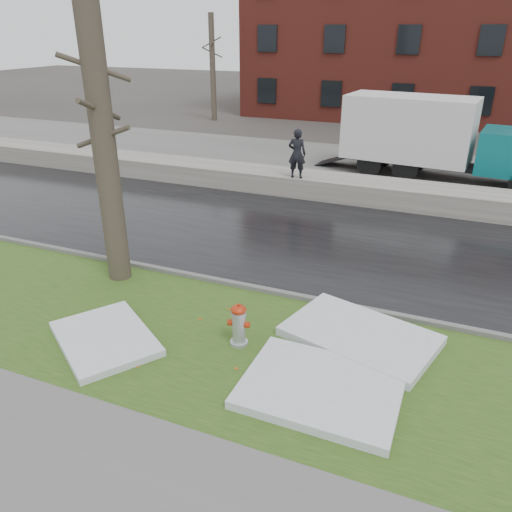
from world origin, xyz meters
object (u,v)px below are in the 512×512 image
at_px(fire_hydrant, 239,323).
at_px(worker, 297,154).
at_px(tree, 103,140).
at_px(box_truck, 434,137).

xyz_separation_m(fire_hydrant, worker, (-1.91, 9.24, 1.10)).
bearing_deg(tree, box_truck, 63.23).
relative_size(fire_hydrant, box_truck, 0.09).
bearing_deg(box_truck, worker, -126.07).
xyz_separation_m(tree, box_truck, (6.21, 12.31, -1.70)).
height_order(fire_hydrant, tree, tree).
bearing_deg(box_truck, fire_hydrant, -92.98).
height_order(tree, worker, tree).
distance_m(tree, box_truck, 13.89).
bearing_deg(worker, tree, 69.92).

